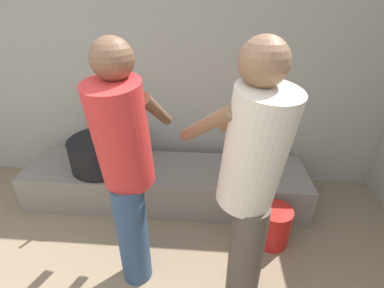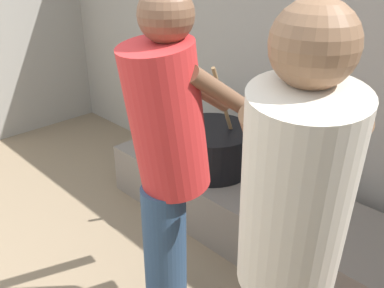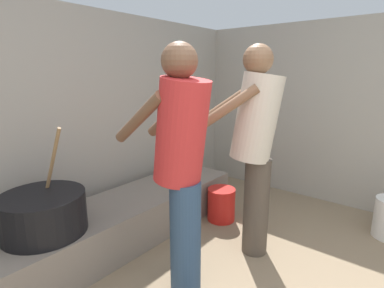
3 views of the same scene
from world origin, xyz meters
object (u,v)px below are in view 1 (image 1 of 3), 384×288
Objects in this scene: cook_in_cream_shirt at (251,180)px; cook_in_red_shirt at (125,163)px; cooking_pot_main at (101,152)px; bucket_red_plastic at (273,225)px.

cook_in_cream_shirt is 0.71m from cook_in_red_shirt.
cook_in_red_shirt reaches higher than cooking_pot_main.
cooking_pot_main is 0.45× the size of cook_in_cream_shirt.
cook_in_red_shirt is 4.96× the size of bucket_red_plastic.
cooking_pot_main is at bearing 163.17° from bucket_red_plastic.
bucket_red_plastic is (1.00, 0.35, -0.76)m from cook_in_red_shirt.
cook_in_cream_shirt is 5.05× the size of bucket_red_plastic.
cook_in_cream_shirt is (1.20, -0.94, 0.44)m from cooking_pot_main.
cook_in_cream_shirt is 0.96m from bucket_red_plastic.
cook_in_cream_shirt is at bearing -38.14° from cooking_pot_main.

